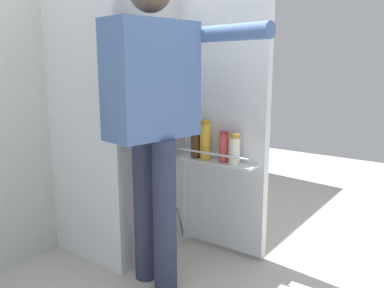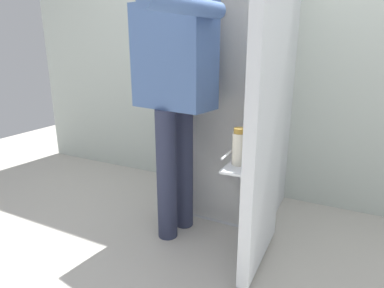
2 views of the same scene
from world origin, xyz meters
TOP-DOWN VIEW (x-y plane):
  - ground_plane at (0.00, 0.00)m, footprint 6.75×6.75m
  - kitchen_wall at (0.00, 0.89)m, footprint 4.40×0.10m
  - refrigerator at (0.03, 0.49)m, footprint 0.65×1.16m
  - person at (-0.23, 0.04)m, footprint 0.56×0.82m

SIDE VIEW (x-z plane):
  - ground_plane at x=0.00m, z-range 0.00..0.00m
  - refrigerator at x=0.03m, z-range 0.00..1.72m
  - person at x=-0.23m, z-range 0.17..1.78m
  - kitchen_wall at x=0.00m, z-range 0.00..2.58m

